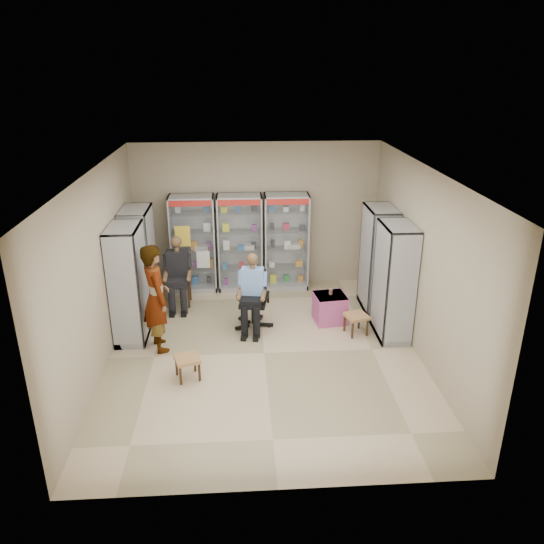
{
  "coord_description": "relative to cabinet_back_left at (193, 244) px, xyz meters",
  "views": [
    {
      "loc": [
        -0.37,
        -7.59,
        4.47
      ],
      "look_at": [
        0.17,
        0.7,
        1.15
      ],
      "focal_mm": 35.0,
      "sensor_mm": 36.0,
      "label": 1
    }
  ],
  "objects": [
    {
      "name": "cabinet_back_mid",
      "position": [
        0.95,
        0.0,
        0.0
      ],
      "size": [
        0.9,
        0.5,
        2.0
      ],
      "primitive_type": "cube",
      "color": "silver",
      "rests_on": "floor"
    },
    {
      "name": "room_shell",
      "position": [
        1.3,
        -2.73,
        0.97
      ],
      "size": [
        5.02,
        6.02,
        3.01
      ],
      "color": "tan",
      "rests_on": "ground"
    },
    {
      "name": "cabinet_back_right",
      "position": [
        1.9,
        0.0,
        0.0
      ],
      "size": [
        0.9,
        0.5,
        2.0
      ],
      "primitive_type": "cube",
      "color": "#A6A8AD",
      "rests_on": "floor"
    },
    {
      "name": "seated_customer",
      "position": [
        -0.25,
        -0.78,
        -0.33
      ],
      "size": [
        0.44,
        0.6,
        1.34
      ],
      "primitive_type": null,
      "color": "black",
      "rests_on": "floor"
    },
    {
      "name": "cabinet_right_near",
      "position": [
        3.53,
        -2.23,
        0.0
      ],
      "size": [
        0.9,
        0.5,
        2.0
      ],
      "primitive_type": "cube",
      "rotation": [
        0.0,
        0.0,
        1.57
      ],
      "color": "#A7A9AE",
      "rests_on": "floor"
    },
    {
      "name": "cabinet_left_far",
      "position": [
        -0.93,
        -0.93,
        0.0
      ],
      "size": [
        0.9,
        0.5,
        2.0
      ],
      "primitive_type": "cube",
      "rotation": [
        0.0,
        0.0,
        -1.57
      ],
      "color": "#A8ABAF",
      "rests_on": "floor"
    },
    {
      "name": "tea_glass",
      "position": [
        2.57,
        -1.61,
        -0.42
      ],
      "size": [
        0.07,
        0.07,
        0.11
      ],
      "primitive_type": "cylinder",
      "color": "#561C07",
      "rests_on": "pink_trunk"
    },
    {
      "name": "floor",
      "position": [
        1.3,
        -2.73,
        -1.0
      ],
      "size": [
        6.0,
        6.0,
        0.0
      ],
      "primitive_type": "plane",
      "color": "#C7AF8A",
      "rests_on": "ground"
    },
    {
      "name": "cabinet_left_near",
      "position": [
        -0.93,
        -2.03,
        0.0
      ],
      "size": [
        0.9,
        0.5,
        2.0
      ],
      "primitive_type": "cube",
      "rotation": [
        0.0,
        0.0,
        -1.57
      ],
      "color": "#B0B2B8",
      "rests_on": "floor"
    },
    {
      "name": "office_chair",
      "position": [
        1.15,
        -1.77,
        -0.48
      ],
      "size": [
        0.66,
        0.66,
        1.05
      ],
      "primitive_type": "cube",
      "rotation": [
        0.0,
        0.0,
        -0.17
      ],
      "color": "black",
      "rests_on": "floor"
    },
    {
      "name": "woven_stool_b",
      "position": [
        0.11,
        -3.39,
        -0.82
      ],
      "size": [
        0.45,
        0.45,
        0.36
      ],
      "primitive_type": "cube",
      "rotation": [
        0.0,
        0.0,
        0.31
      ],
      "color": "#A37645",
      "rests_on": "floor"
    },
    {
      "name": "standing_man",
      "position": [
        -0.43,
        -2.43,
        -0.09
      ],
      "size": [
        0.65,
        0.78,
        1.82
      ],
      "primitive_type": "imported",
      "rotation": [
        0.0,
        0.0,
        1.96
      ],
      "color": "gray",
      "rests_on": "floor"
    },
    {
      "name": "woven_stool_a",
      "position": [
        2.94,
        -2.15,
        -0.82
      ],
      "size": [
        0.45,
        0.45,
        0.36
      ],
      "primitive_type": "cube",
      "rotation": [
        0.0,
        0.0,
        0.29
      ],
      "color": "#96673F",
      "rests_on": "floor"
    },
    {
      "name": "cabinet_back_left",
      "position": [
        0.0,
        0.0,
        0.0
      ],
      "size": [
        0.9,
        0.5,
        2.0
      ],
      "primitive_type": "cube",
      "color": "#A5A9AC",
      "rests_on": "floor"
    },
    {
      "name": "pink_trunk",
      "position": [
        2.56,
        -1.65,
        -0.74
      ],
      "size": [
        0.6,
        0.58,
        0.52
      ],
      "primitive_type": "cube",
      "rotation": [
        0.0,
        0.0,
        0.12
      ],
      "color": "#9F3F71",
      "rests_on": "floor"
    },
    {
      "name": "wooden_chair",
      "position": [
        -0.25,
        -0.73,
        -0.53
      ],
      "size": [
        0.42,
        0.42,
        0.94
      ],
      "primitive_type": "cube",
      "color": "black",
      "rests_on": "floor"
    },
    {
      "name": "seated_shopkeeper",
      "position": [
        1.15,
        -1.82,
        -0.33
      ],
      "size": [
        0.53,
        0.68,
        1.34
      ],
      "primitive_type": null,
      "rotation": [
        0.0,
        0.0,
        -0.17
      ],
      "color": "#6493C7",
      "rests_on": "floor"
    },
    {
      "name": "cabinet_right_far",
      "position": [
        3.53,
        -1.13,
        0.0
      ],
      "size": [
        0.9,
        0.5,
        2.0
      ],
      "primitive_type": "cube",
      "rotation": [
        0.0,
        0.0,
        1.57
      ],
      "color": "#B3B7BB",
      "rests_on": "floor"
    }
  ]
}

